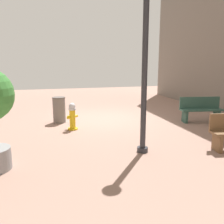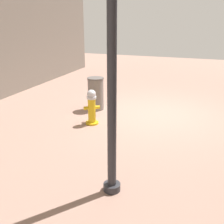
% 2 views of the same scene
% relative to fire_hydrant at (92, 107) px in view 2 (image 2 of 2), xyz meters
% --- Properties ---
extents(ground_plane, '(23.40, 23.40, 0.00)m').
position_rel_fire_hydrant_xyz_m(ground_plane, '(-1.50, -1.30, -0.46)').
color(ground_plane, '#9E7A6B').
extents(fire_hydrant, '(0.40, 0.39, 0.92)m').
position_rel_fire_hydrant_xyz_m(fire_hydrant, '(0.00, 0.00, 0.00)').
color(fire_hydrant, gold).
rests_on(fire_hydrant, ground_plane).
extents(street_lamp, '(0.36, 0.36, 4.12)m').
position_rel_fire_hydrant_xyz_m(street_lamp, '(-1.51, 2.59, 2.08)').
color(street_lamp, '#2D2D33').
rests_on(street_lamp, ground_plane).
extents(trash_bin, '(0.49, 0.49, 0.98)m').
position_rel_fire_hydrant_xyz_m(trash_bin, '(0.37, -1.13, 0.03)').
color(trash_bin, slate).
rests_on(trash_bin, ground_plane).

